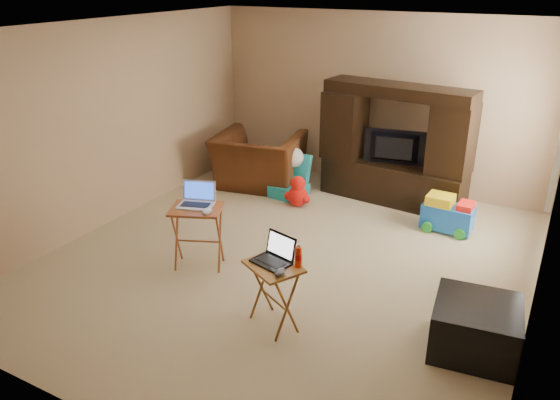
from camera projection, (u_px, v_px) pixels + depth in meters
The scene contains 20 objects.
floor at pixel (289, 259), 6.14m from camera, with size 5.50×5.50×0.00m, color #C6AF89.
ceiling at pixel (290, 28), 5.17m from camera, with size 5.50×5.50×0.00m, color silver.
wall_back at pixel (378, 102), 7.88m from camera, with size 5.00×5.00×0.00m, color tan.
wall_front at pixel (86, 272), 3.43m from camera, with size 5.00×5.00×0.00m, color tan.
wall_left at pixel (111, 124), 6.76m from camera, with size 5.50×5.50×0.00m, color tan.
wall_right at pixel (554, 198), 4.55m from camera, with size 5.50×5.50×0.00m, color tan.
entertainment_center at pixel (395, 145), 7.39m from camera, with size 2.00×0.50×1.64m, color black.
television at pixel (394, 148), 7.37m from camera, with size 0.83×0.11×0.48m, color black.
recliner at pixel (259, 161), 8.10m from camera, with size 1.22×1.07×0.80m, color #4C2510.
child_rocker at pixel (289, 176), 7.75m from camera, with size 0.46×0.52×0.61m, color teal, non-canonical shape.
plush_toy at pixel (298, 191), 7.46m from camera, with size 0.39×0.33×0.44m, color red, non-canonical shape.
push_toy at pixel (448, 213), 6.74m from camera, with size 0.62×0.44×0.46m, color blue, non-canonical shape.
ottoman at pixel (475, 328), 4.59m from camera, with size 0.69×0.69×0.45m, color black.
tray_table_left at pixel (198, 237), 5.87m from camera, with size 0.54×0.43×0.70m, color #9E4B26.
tray_table_right at pixel (274, 296), 4.88m from camera, with size 0.48×0.38×0.63m, color #A56A27.
laptop_left at pixel (195, 196), 5.73m from camera, with size 0.36×0.30×0.24m, color #B0B1B5.
laptop_right at pixel (271, 251), 4.75m from camera, with size 0.33×0.27×0.24m, color black.
mouse_left at pixel (207, 211), 5.59m from camera, with size 0.09×0.14×0.06m, color silver.
mouse_right at pixel (280, 272), 4.60m from camera, with size 0.08×0.13×0.05m, color #3A3A3E.
water_bottle at pixel (298, 257), 4.70m from camera, with size 0.06×0.06×0.19m, color red.
Camera 1 is at (2.51, -4.78, 2.99)m, focal length 35.00 mm.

